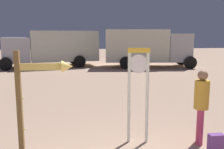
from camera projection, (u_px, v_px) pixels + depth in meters
standing_clock at (138, 85)px, 5.66m from camera, size 0.50×0.16×2.18m
arrow_sign at (39, 86)px, 5.09m from camera, size 1.15×0.26×2.17m
person_near_clock at (201, 103)px, 5.64m from camera, size 0.33×0.33×1.70m
backpack at (216, 145)px, 5.16m from camera, size 0.31×0.20×0.47m
box_truck_near at (146, 46)px, 19.21m from camera, size 6.86×3.36×2.84m
box_truck_far at (54, 47)px, 19.42m from camera, size 7.53×3.82×2.75m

